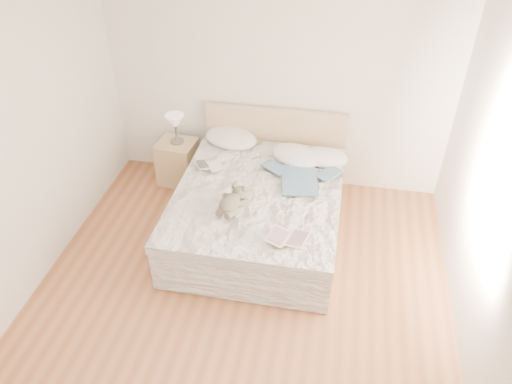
% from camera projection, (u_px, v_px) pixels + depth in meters
% --- Properties ---
extents(floor, '(4.00, 4.50, 0.00)m').
position_uv_depth(floor, '(236.00, 310.00, 4.70)').
color(floor, brown).
rests_on(floor, ground).
extents(ceiling, '(4.00, 4.50, 0.00)m').
position_uv_depth(ceiling, '(226.00, 23.00, 3.08)').
color(ceiling, white).
rests_on(ceiling, ground).
extents(wall_back, '(4.00, 0.02, 2.70)m').
position_uv_depth(wall_back, '(277.00, 79.00, 5.66)').
color(wall_back, silver).
rests_on(wall_back, ground).
extents(wall_left, '(0.02, 4.50, 2.70)m').
position_uv_depth(wall_left, '(1.00, 169.00, 4.19)').
color(wall_left, silver).
rests_on(wall_left, ground).
extents(wall_right, '(0.02, 4.50, 2.70)m').
position_uv_depth(wall_right, '(503.00, 229.00, 3.59)').
color(wall_right, silver).
rests_on(wall_right, ground).
extents(window, '(0.02, 1.30, 1.10)m').
position_uv_depth(window, '(497.00, 193.00, 3.77)').
color(window, white).
rests_on(window, wall_right).
extents(bed, '(1.72, 2.14, 1.00)m').
position_uv_depth(bed, '(260.00, 207.00, 5.45)').
color(bed, tan).
rests_on(bed, floor).
extents(nightstand, '(0.49, 0.44, 0.56)m').
position_uv_depth(nightstand, '(178.00, 162.00, 6.22)').
color(nightstand, tan).
rests_on(nightstand, floor).
extents(table_lamp, '(0.28, 0.28, 0.37)m').
position_uv_depth(table_lamp, '(175.00, 123.00, 5.91)').
color(table_lamp, '#4D4842').
rests_on(table_lamp, nightstand).
extents(pillow_left, '(0.77, 0.64, 0.20)m').
position_uv_depth(pillow_left, '(231.00, 138.00, 6.00)').
color(pillow_left, white).
rests_on(pillow_left, bed).
extents(pillow_middle, '(0.72, 0.63, 0.18)m').
position_uv_depth(pillow_middle, '(296.00, 156.00, 5.67)').
color(pillow_middle, white).
rests_on(pillow_middle, bed).
extents(pillow_right, '(0.53, 0.38, 0.16)m').
position_uv_depth(pillow_right, '(324.00, 157.00, 5.65)').
color(pillow_right, white).
rests_on(pillow_right, bed).
extents(blouse, '(0.69, 0.72, 0.02)m').
position_uv_depth(blouse, '(299.00, 180.00, 5.31)').
color(blouse, '#385472').
rests_on(blouse, bed).
extents(photo_book, '(0.35, 0.33, 0.02)m').
position_uv_depth(photo_book, '(209.00, 166.00, 5.53)').
color(photo_book, silver).
rests_on(photo_book, bed).
extents(childrens_book, '(0.43, 0.34, 0.02)m').
position_uv_depth(childrens_book, '(288.00, 238.00, 4.58)').
color(childrens_book, '#F7E6C5').
rests_on(childrens_book, bed).
extents(teddy_bear, '(0.34, 0.42, 0.19)m').
position_uv_depth(teddy_bear, '(230.00, 209.00, 4.88)').
color(teddy_bear, brown).
rests_on(teddy_bear, bed).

